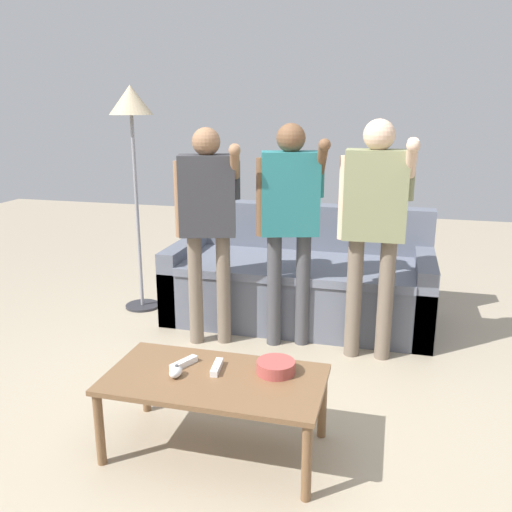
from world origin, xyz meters
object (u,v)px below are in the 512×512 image
at_px(game_remote_nunchuk, 176,372).
at_px(player_right, 375,213).
at_px(snack_bowl, 276,367).
at_px(player_left, 208,212).
at_px(couch, 300,281).
at_px(floor_lamp, 132,118).
at_px(game_remote_wand_near, 184,363).
at_px(coffee_table, 215,386).
at_px(game_remote_wand_far, 217,367).
at_px(player_center, 290,210).

relative_size(game_remote_nunchuk, player_right, 0.06).
bearing_deg(snack_bowl, player_left, 123.43).
xyz_separation_m(snack_bowl, game_remote_nunchuk, (-0.45, -0.16, -0.01)).
height_order(couch, floor_lamp, floor_lamp).
bearing_deg(game_remote_wand_near, game_remote_nunchuk, -87.16).
xyz_separation_m(couch, coffee_table, (-0.08, -1.85, 0.05)).
bearing_deg(player_left, floor_lamp, 146.70).
relative_size(game_remote_nunchuk, floor_lamp, 0.05).
height_order(game_remote_nunchuk, player_left, player_left).
bearing_deg(snack_bowl, couch, 96.10).
bearing_deg(player_right, game_remote_wand_near, -125.51).
distance_m(coffee_table, floor_lamp, 2.42).
distance_m(coffee_table, snack_bowl, 0.30).
relative_size(game_remote_nunchuk, game_remote_wand_far, 0.56).
xyz_separation_m(coffee_table, player_left, (-0.44, 1.19, 0.59)).
bearing_deg(game_remote_nunchuk, snack_bowl, 19.34).
relative_size(snack_bowl, player_center, 0.12).
height_order(snack_bowl, floor_lamp, floor_lamp).
xyz_separation_m(player_left, player_center, (0.54, 0.11, 0.02)).
distance_m(couch, player_left, 1.06).
xyz_separation_m(game_remote_nunchuk, player_left, (-0.27, 1.24, 0.53)).
bearing_deg(player_center, game_remote_wand_near, -102.69).
relative_size(coffee_table, player_center, 0.68).
relative_size(player_center, game_remote_wand_far, 9.77).
xyz_separation_m(couch, floor_lamp, (-1.31, -0.13, 1.24)).
height_order(floor_lamp, player_center, floor_lamp).
relative_size(couch, game_remote_wand_near, 12.67).
height_order(snack_bowl, game_remote_nunchuk, snack_bowl).
bearing_deg(player_left, snack_bowl, -56.57).
bearing_deg(floor_lamp, game_remote_nunchuk, -59.05).
relative_size(floor_lamp, game_remote_wand_far, 11.44).
height_order(coffee_table, player_center, player_center).
xyz_separation_m(coffee_table, player_right, (0.65, 1.23, 0.63)).
relative_size(couch, player_right, 1.29).
height_order(player_center, game_remote_wand_far, player_center).
distance_m(player_center, game_remote_wand_far, 1.36).
distance_m(game_remote_nunchuk, player_left, 1.37).
distance_m(game_remote_wand_near, game_remote_wand_far, 0.17).
height_order(game_remote_nunchuk, floor_lamp, floor_lamp).
height_order(couch, coffee_table, couch).
relative_size(snack_bowl, player_left, 0.12).
bearing_deg(player_right, player_left, -177.90).
distance_m(couch, game_remote_wand_near, 1.80).
bearing_deg(player_left, game_remote_wand_near, -76.96).
bearing_deg(floor_lamp, player_center, -17.09).
distance_m(coffee_table, game_remote_wand_near, 0.20).
height_order(player_right, game_remote_wand_far, player_right).
bearing_deg(couch, game_remote_wand_far, -93.12).
bearing_deg(player_left, player_right, 2.10).
bearing_deg(game_remote_wand_near, player_right, 54.49).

